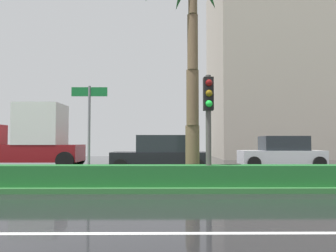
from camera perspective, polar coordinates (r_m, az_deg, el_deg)
The scene contains 9 objects.
ground_plane at distance 12.97m, azimuth -15.37°, elevation -9.08°, with size 90.00×42.00×0.10m, color black.
median_strip at distance 12.00m, azimuth -16.60°, elevation -9.00°, with size 85.50×4.00×0.15m, color #2D6B33.
median_hedge at distance 10.63m, azimuth -18.69°, elevation -7.79°, with size 76.50×0.70×0.60m.
traffic_signal_median_right at distance 10.03m, azimuth 6.73°, elevation 2.74°, with size 0.28×0.43×3.22m.
street_name_sign at distance 10.81m, azimuth -12.95°, elevation 0.87°, with size 1.10×0.08×3.00m.
box_truck_lead at distance 20.16m, azimuth -22.92°, elevation -2.05°, with size 6.40×2.64×3.46m.
car_in_traffic_second at distance 15.74m, azimuth -1.29°, elevation -4.80°, with size 4.30×2.02×1.72m.
car_in_traffic_third at distance 19.21m, azimuth 18.32°, elevation -4.26°, with size 4.30×2.02×1.72m.
building_far_right at distance 36.13m, azimuth 25.18°, elevation 8.75°, with size 21.84×10.80×16.73m.
Camera 1 is at (3.29, -3.46, 1.45)m, focal length 36.75 mm.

